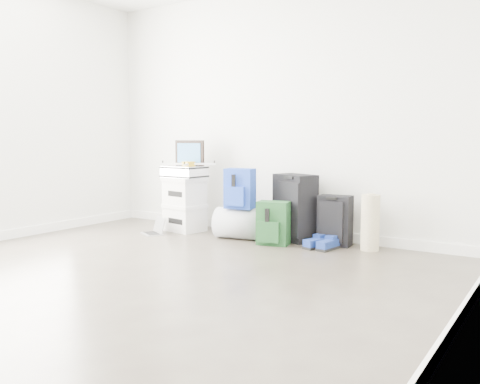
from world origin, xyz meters
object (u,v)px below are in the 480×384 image
Objects in this scene: large_suitcase at (294,208)px; carry_on at (335,221)px; briefcase at (184,172)px; laptop at (155,230)px; duffel_bag at (241,223)px; boxes_stack at (185,204)px.

large_suitcase is 1.38× the size of carry_on.
laptop is (-0.16, -0.34, -0.64)m from briefcase.
duffel_bag reaches higher than laptop.
laptop is (-1.47, -0.53, -0.30)m from large_suitcase.
duffel_bag is at bearing 1.23° from briefcase.
duffel_bag is 1.65× the size of laptop.
briefcase reaches higher than large_suitcase.
briefcase is 0.85× the size of duffel_bag.
carry_on is at bearing 42.69° from laptop.
carry_on is at bearing 16.13° from boxes_stack.
large_suitcase is 2.14× the size of laptop.
large_suitcase is at bearing 12.51° from briefcase.
carry_on is 2.00m from laptop.
duffel_bag is 0.59m from large_suitcase.
duffel_bag is (0.80, -0.04, -0.52)m from briefcase.
boxes_stack is at bearing -178.38° from carry_on.
duffel_bag is 1.00m from carry_on.
laptop is (-1.92, -0.52, -0.21)m from carry_on.
carry_on is at bearing 2.19° from duffel_bag.
large_suitcase reaches higher than duffel_bag.
large_suitcase is 0.46m from carry_on.
carry_on is (0.45, -0.01, -0.10)m from large_suitcase.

